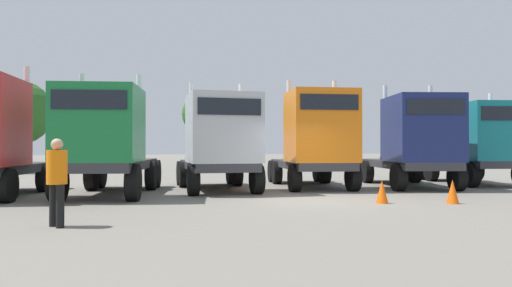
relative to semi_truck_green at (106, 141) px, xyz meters
name	(u,v)px	position (x,y,z in m)	size (l,w,h in m)	color
ground	(314,200)	(6.04, -2.86, -1.84)	(200.00, 200.00, 0.00)	slate
semi_truck_green	(106,141)	(0.00, 0.00, 0.00)	(3.84, 6.46, 4.09)	#333338
semi_truck_silver	(220,141)	(3.96, 0.64, 0.00)	(2.89, 5.84, 4.07)	#333338
semi_truck_orange	(316,139)	(7.82, 0.66, 0.10)	(3.60, 6.44, 4.34)	#333338
semi_truck_navy	(415,141)	(11.67, -0.30, 0.04)	(4.15, 6.84, 4.18)	#333338
semi_truck_teal	(481,142)	(15.35, 0.11, 0.00)	(3.84, 6.25, 4.07)	#333338
visitor_in_hivis	(57,176)	(-0.91, -5.55, -0.80)	(0.55, 0.55, 1.79)	black
traffic_cone_near	(453,192)	(9.49, -4.84, -1.49)	(0.36, 0.36, 0.69)	#F2590C
traffic_cone_mid	(382,192)	(7.60, -4.16, -1.50)	(0.36, 0.36, 0.66)	#F2590C
oak_far_left	(19,112)	(-5.43, 17.40, 2.07)	(4.19, 4.19, 6.02)	#4C3823
oak_far_centre	(202,115)	(6.62, 17.30, 2.20)	(2.93, 2.93, 5.53)	#4C3823
oak_far_right	(317,123)	(17.35, 20.36, 1.94)	(2.98, 2.98, 5.30)	#4C3823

